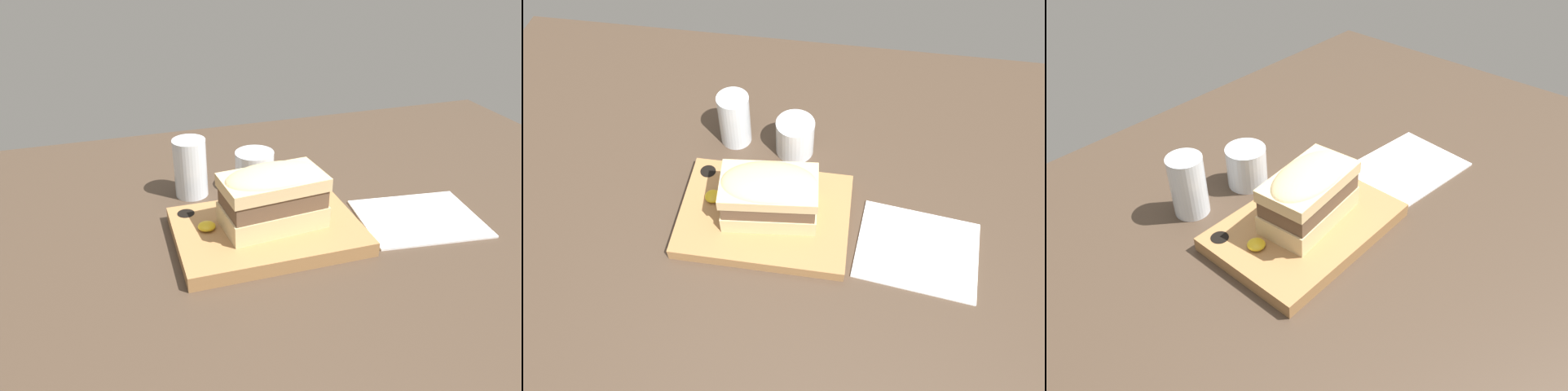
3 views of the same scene
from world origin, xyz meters
TOP-DOWN VIEW (x-y plane):
  - dining_table at (0.00, 0.00)cm, footprint 152.29×114.98cm
  - serving_board at (-5.47, 3.56)cm, footprint 31.08×21.59cm
  - sandwich at (-4.40, 3.52)cm, footprint 17.66×11.01cm
  - mustard_dollop at (-15.44, 5.12)cm, footprint 2.98×2.98cm
  - water_glass at (-14.78, 22.79)cm, footprint 6.39×6.39cm
  - wine_glass at (-2.20, 21.43)cm, footprint 7.71×7.71cm
  - napkin at (22.81, 0.88)cm, footprint 23.07×18.93cm

SIDE VIEW (x-z plane):
  - dining_table at x=0.00cm, z-range 0.00..2.00cm
  - napkin at x=22.81cm, z-range 2.00..2.40cm
  - serving_board at x=-5.47cm, z-range 1.97..4.57cm
  - mustard_dollop at x=-15.44cm, z-range 4.53..5.73cm
  - wine_glass at x=-2.20cm, z-range 1.75..9.69cm
  - water_glass at x=-14.78cm, z-range 1.23..12.80cm
  - sandwich at x=-4.40cm, z-range 4.93..15.46cm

